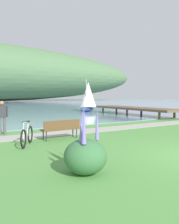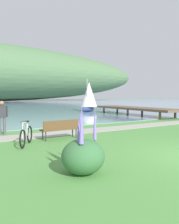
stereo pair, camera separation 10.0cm
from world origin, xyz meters
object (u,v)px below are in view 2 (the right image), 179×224
(park_bench_near_camera, at_px, (61,128))
(bicycle_leaning_near_bench, at_px, (26,135))
(sailboat_mid_bay, at_px, (89,96))
(person_at_shoreline, at_px, (2,115))

(park_bench_near_camera, bearing_deg, bicycle_leaning_near_bench, -163.73)
(park_bench_near_camera, distance_m, bicycle_leaning_near_bench, 1.80)
(sailboat_mid_bay, bearing_deg, person_at_shoreline, -136.60)
(person_at_shoreline, distance_m, sailboat_mid_bay, 17.06)
(park_bench_near_camera, distance_m, sailboat_mid_bay, 17.79)
(bicycle_leaning_near_bench, relative_size, sailboat_mid_bay, 0.40)
(sailboat_mid_bay, bearing_deg, park_bench_near_camera, -125.80)
(bicycle_leaning_near_bench, distance_m, sailboat_mid_bay, 19.25)
(park_bench_near_camera, bearing_deg, person_at_shoreline, 126.71)
(person_at_shoreline, xyz_separation_m, sailboat_mid_bay, (12.38, 11.71, 0.88))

